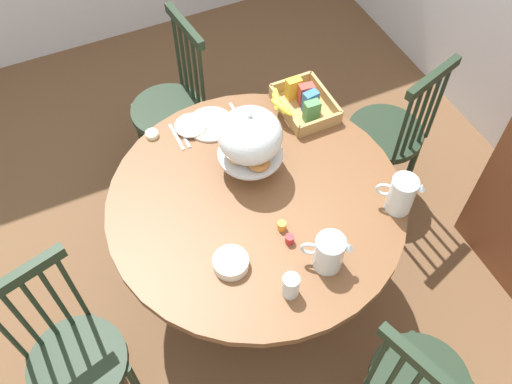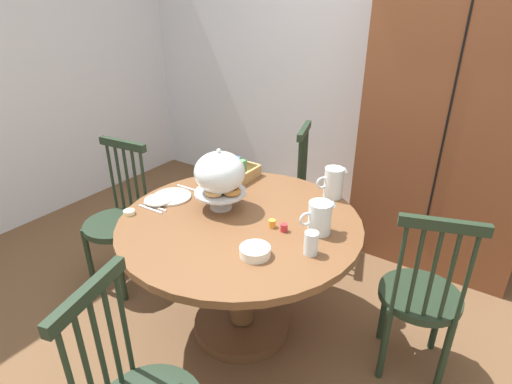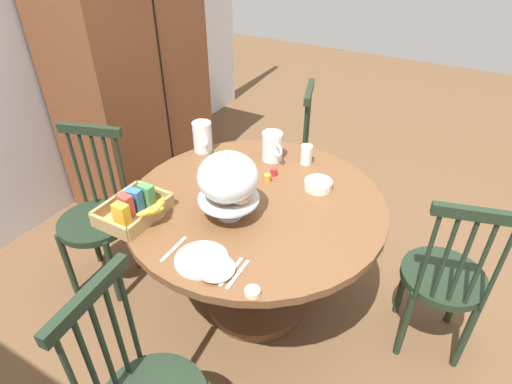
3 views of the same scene
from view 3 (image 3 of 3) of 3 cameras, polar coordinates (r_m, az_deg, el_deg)
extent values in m
plane|color=brown|center=(2.62, 2.84, -13.20)|extent=(10.00, 10.00, 0.00)
cube|color=silver|center=(3.11, -29.81, 18.50)|extent=(4.80, 0.06, 2.60)
cube|color=brown|center=(3.28, -16.45, 15.70)|extent=(1.10, 0.56, 1.90)
cube|color=black|center=(3.06, -12.78, 16.82)|extent=(0.01, 0.01, 1.52)
cylinder|color=brown|center=(2.07, 0.00, -1.60)|extent=(1.27, 1.27, 0.04)
cylinder|color=brown|center=(2.28, 0.00, -8.39)|extent=(0.14, 0.14, 0.63)
cylinder|color=brown|center=(2.54, 0.00, -14.26)|extent=(0.56, 0.56, 0.06)
cylinder|color=#1E2D1E|center=(2.99, 3.47, 4.63)|extent=(0.40, 0.40, 0.04)
cylinder|color=#1E2D1E|center=(3.24, 1.24, 2.65)|extent=(0.04, 0.04, 0.45)
cylinder|color=#1E2D1E|center=(3.01, 0.31, -0.12)|extent=(0.04, 0.04, 0.45)
cylinder|color=#1E2D1E|center=(3.21, 6.17, 2.12)|extent=(0.04, 0.04, 0.45)
cylinder|color=#1E2D1E|center=(2.98, 5.60, -0.72)|extent=(0.04, 0.04, 0.45)
cylinder|color=#1E2D1E|center=(2.99, 7.11, 9.62)|extent=(0.02, 0.02, 0.48)
cylinder|color=#1E2D1E|center=(2.93, 6.98, 9.05)|extent=(0.02, 0.02, 0.48)
cylinder|color=#1E2D1E|center=(2.86, 6.84, 8.46)|extent=(0.02, 0.02, 0.48)
cylinder|color=#1E2D1E|center=(2.80, 6.71, 7.84)|extent=(0.02, 0.02, 0.48)
cylinder|color=#1E2D1E|center=(2.74, 6.56, 7.20)|extent=(0.02, 0.02, 0.48)
cube|color=#1E2D1E|center=(2.76, 7.22, 13.31)|extent=(0.35, 0.15, 0.05)
cylinder|color=#1E2D1E|center=(2.55, -21.03, -3.86)|extent=(0.40, 0.40, 0.04)
cylinder|color=#1E2D1E|center=(2.68, -24.08, -9.00)|extent=(0.04, 0.04, 0.45)
cylinder|color=#1E2D1E|center=(2.54, -18.78, -10.22)|extent=(0.04, 0.04, 0.45)
cylinder|color=#1E2D1E|center=(2.84, -21.17, -5.30)|extent=(0.04, 0.04, 0.45)
cylinder|color=#1E2D1E|center=(2.72, -16.09, -6.24)|extent=(0.04, 0.04, 0.45)
cylinder|color=#1E2D1E|center=(2.60, -23.06, 2.88)|extent=(0.02, 0.02, 0.48)
cylinder|color=#1E2D1E|center=(2.57, -21.76, 2.74)|extent=(0.02, 0.02, 0.48)
cylinder|color=#1E2D1E|center=(2.53, -20.41, 2.60)|extent=(0.02, 0.02, 0.48)
cylinder|color=#1E2D1E|center=(2.50, -19.03, 2.45)|extent=(0.02, 0.02, 0.48)
cylinder|color=#1E2D1E|center=(2.46, -17.61, 2.29)|extent=(0.02, 0.02, 0.48)
cube|color=#1E2D1E|center=(2.41, -21.65, 7.83)|extent=(0.15, 0.35, 0.05)
cylinder|color=#1E2D1E|center=(1.59, -21.53, -21.06)|extent=(0.02, 0.02, 0.48)
cylinder|color=#1E2D1E|center=(1.61, -19.83, -19.34)|extent=(0.02, 0.02, 0.48)
cylinder|color=#1E2D1E|center=(1.64, -18.21, -17.66)|extent=(0.02, 0.02, 0.48)
cylinder|color=#1E2D1E|center=(1.67, -16.68, -16.02)|extent=(0.02, 0.02, 0.48)
cube|color=#1E2D1E|center=(1.42, -21.91, -13.03)|extent=(0.36, 0.08, 0.05)
cylinder|color=#1E2D1E|center=(2.26, 24.00, -10.46)|extent=(0.40, 0.40, 0.04)
cylinder|color=#1E2D1E|center=(2.54, 25.60, -12.21)|extent=(0.04, 0.04, 0.45)
cylinder|color=#1E2D1E|center=(2.49, 19.26, -11.57)|extent=(0.04, 0.04, 0.45)
cylinder|color=#1E2D1E|center=(2.36, 26.47, -17.07)|extent=(0.04, 0.04, 0.45)
cylinder|color=#1E2D1E|center=(2.30, 19.47, -16.52)|extent=(0.04, 0.04, 0.45)
cylinder|color=#1E2D1E|center=(2.03, 29.92, -9.09)|extent=(0.02, 0.02, 0.48)
cylinder|color=#1E2D1E|center=(2.01, 28.02, -8.91)|extent=(0.02, 0.02, 0.48)
cylinder|color=#1E2D1E|center=(1.99, 26.08, -8.71)|extent=(0.02, 0.02, 0.48)
cylinder|color=#1E2D1E|center=(1.97, 24.11, -8.50)|extent=(0.02, 0.02, 0.48)
cylinder|color=#1E2D1E|center=(1.96, 22.10, -8.27)|extent=(0.02, 0.02, 0.48)
cube|color=#1E2D1E|center=(1.84, 28.11, -2.73)|extent=(0.13, 0.36, 0.05)
cylinder|color=silver|center=(1.96, -3.61, -2.97)|extent=(0.12, 0.12, 0.02)
cylinder|color=silver|center=(1.94, -3.65, -2.10)|extent=(0.03, 0.03, 0.09)
cylinder|color=silver|center=(1.91, -3.71, -0.87)|extent=(0.28, 0.28, 0.01)
torus|color=#B27033|center=(1.95, -2.62, 0.85)|extent=(0.10, 0.10, 0.03)
torus|color=#D19347|center=(1.93, -5.68, 0.26)|extent=(0.10, 0.10, 0.03)
torus|color=#935628|center=(1.87, -4.18, -0.82)|extent=(0.10, 0.10, 0.03)
torus|color=tan|center=(1.87, -2.19, -0.71)|extent=(0.10, 0.10, 0.03)
ellipsoid|color=silver|center=(1.84, -3.84, 2.06)|extent=(0.27, 0.27, 0.22)
sphere|color=silver|center=(1.78, -3.99, 5.31)|extent=(0.02, 0.02, 0.02)
cylinder|color=silver|center=(2.46, -7.27, 7.43)|extent=(0.11, 0.11, 0.18)
cylinder|color=orange|center=(2.47, -7.22, 6.88)|extent=(0.10, 0.10, 0.12)
cone|color=silver|center=(2.48, -7.78, 9.58)|extent=(0.05, 0.05, 0.03)
torus|color=silver|center=(2.39, -6.85, 6.90)|extent=(0.06, 0.07, 0.07)
cylinder|color=silver|center=(2.36, 2.21, 6.21)|extent=(0.12, 0.12, 0.16)
cylinder|color=white|center=(2.37, 2.19, 5.69)|extent=(0.10, 0.10, 0.11)
cone|color=silver|center=(2.38, 1.48, 8.36)|extent=(0.05, 0.05, 0.03)
torus|color=silver|center=(2.30, 3.06, 5.59)|extent=(0.05, 0.07, 0.07)
cube|color=tan|center=(2.04, -16.12, -2.91)|extent=(0.30, 0.22, 0.01)
cube|color=tan|center=(1.95, -13.92, -3.24)|extent=(0.30, 0.02, 0.07)
cube|color=tan|center=(2.09, -18.42, -1.33)|extent=(0.30, 0.02, 0.07)
cube|color=tan|center=(1.95, -19.24, -4.53)|extent=(0.02, 0.22, 0.07)
cube|color=tan|center=(2.10, -13.49, -0.15)|extent=(0.02, 0.22, 0.07)
cube|color=gold|center=(1.95, -17.70, -2.98)|extent=(0.05, 0.07, 0.11)
cube|color=#B23D33|center=(2.00, -17.22, -1.76)|extent=(0.05, 0.08, 0.11)
cube|color=#336BAD|center=(2.02, -16.11, -1.04)|extent=(0.05, 0.08, 0.11)
cube|color=#47894C|center=(2.04, -14.55, -0.42)|extent=(0.05, 0.07, 0.11)
ellipsoid|color=yellow|center=(1.88, -14.09, -2.57)|extent=(0.14, 0.08, 0.05)
ellipsoid|color=yellow|center=(1.90, -13.49, -2.10)|extent=(0.13, 0.03, 0.05)
ellipsoid|color=yellow|center=(1.92, -12.91, -1.64)|extent=(0.14, 0.08, 0.05)
cylinder|color=white|center=(1.74, -7.38, -9.04)|extent=(0.22, 0.22, 0.01)
cylinder|color=white|center=(1.69, -5.39, -10.26)|extent=(0.15, 0.15, 0.01)
cylinder|color=white|center=(2.15, 8.41, 0.99)|extent=(0.14, 0.14, 0.04)
cylinder|color=silver|center=(2.34, 6.84, 5.04)|extent=(0.06, 0.06, 0.11)
cylinder|color=beige|center=(1.60, -0.49, -13.36)|extent=(0.06, 0.06, 0.02)
cylinder|color=#B7282D|center=(2.24, 2.41, 2.73)|extent=(0.04, 0.04, 0.04)
cylinder|color=orange|center=(2.19, 1.56, 1.89)|extent=(0.04, 0.04, 0.04)
cube|color=silver|center=(1.69, -3.37, -10.71)|extent=(0.17, 0.02, 0.01)
cube|color=silver|center=(1.68, -2.47, -11.06)|extent=(0.17, 0.02, 0.01)
cube|color=silver|center=(1.81, -11.07, -7.59)|extent=(0.17, 0.02, 0.01)
camera|label=1|loc=(2.80, 34.60, 45.41)|focal=39.32mm
camera|label=2|loc=(2.65, 48.60, 21.59)|focal=29.00mm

